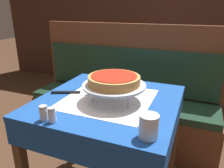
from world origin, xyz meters
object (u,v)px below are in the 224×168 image
condiment_caddy (164,46)px  pizza_pan_stand (114,86)px  dining_table_front (108,114)px  pizza_server (75,92)px  water_glass_near (149,126)px  pepper_shaker (52,115)px  salt_shaker (44,113)px  booth_bench (122,107)px  deep_dish_pizza (114,80)px  dining_table_rear (161,56)px

condiment_caddy → pizza_pan_stand: bearing=-90.0°
dining_table_front → pizza_pan_stand: 0.20m
pizza_server → water_glass_near: (0.55, -0.31, 0.05)m
water_glass_near → pepper_shaker: size_ratio=1.42×
salt_shaker → pepper_shaker: (0.05, 0.00, -0.00)m
pizza_pan_stand → water_glass_near: size_ratio=3.50×
booth_bench → salt_shaker: size_ratio=23.97×
deep_dish_pizza → condiment_caddy: (0.00, 1.70, -0.08)m
pizza_server → water_glass_near: bearing=-29.5°
pizza_server → pizza_pan_stand: bearing=-3.3°
deep_dish_pizza → water_glass_near: size_ratio=2.85×
pepper_shaker → salt_shaker: bearing=-180.0°
pepper_shaker → condiment_caddy: 2.05m
booth_bench → water_glass_near: booth_bench is taller
dining_table_front → pizza_pan_stand: pizza_pan_stand is taller
pepper_shaker → pizza_pan_stand: bearing=61.9°
deep_dish_pizza → pepper_shaker: deep_dish_pizza is taller
booth_bench → pepper_shaker: 1.19m
dining_table_front → water_glass_near: 0.47m
water_glass_near → pizza_pan_stand: bearing=132.7°
pizza_server → dining_table_front: bearing=-0.3°
deep_dish_pizza → pizza_server: 0.30m
booth_bench → deep_dish_pizza: size_ratio=6.02×
deep_dish_pizza → condiment_caddy: condiment_caddy is taller
deep_dish_pizza → pizza_server: size_ratio=1.07×
dining_table_rear → water_glass_near: water_glass_near is taller
booth_bench → condiment_caddy: (0.21, 0.94, 0.47)m
pizza_pan_stand → salt_shaker: (-0.23, -0.34, -0.06)m
booth_bench → deep_dish_pizza: 0.96m
dining_table_rear → water_glass_near: bearing=-81.6°
deep_dish_pizza → pizza_server: deep_dish_pizza is taller
salt_shaker → water_glass_near: bearing=5.0°
deep_dish_pizza → salt_shaker: 0.42m
dining_table_rear → deep_dish_pizza: bearing=-88.8°
salt_shaker → condiment_caddy: condiment_caddy is taller
pizza_pan_stand → condiment_caddy: (0.00, 1.70, -0.04)m
dining_table_rear → booth_bench: size_ratio=0.45×
deep_dish_pizza → pepper_shaker: 0.39m
pizza_pan_stand → salt_shaker: pizza_pan_stand is taller
pizza_server → pepper_shaker: size_ratio=3.77×
booth_bench → condiment_caddy: 1.07m
dining_table_rear → deep_dish_pizza: (0.04, -1.78, 0.23)m
dining_table_rear → pizza_pan_stand: 1.80m
water_glass_near → condiment_caddy: (-0.27, 2.00, 0.00)m
booth_bench → pizza_pan_stand: (0.21, -0.76, 0.51)m
pizza_pan_stand → condiment_caddy: bearing=90.0°
dining_table_front → booth_bench: size_ratio=0.45×
deep_dish_pizza → water_glass_near: 0.41m
dining_table_front → pepper_shaker: 0.40m
pizza_pan_stand → water_glass_near: 0.40m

